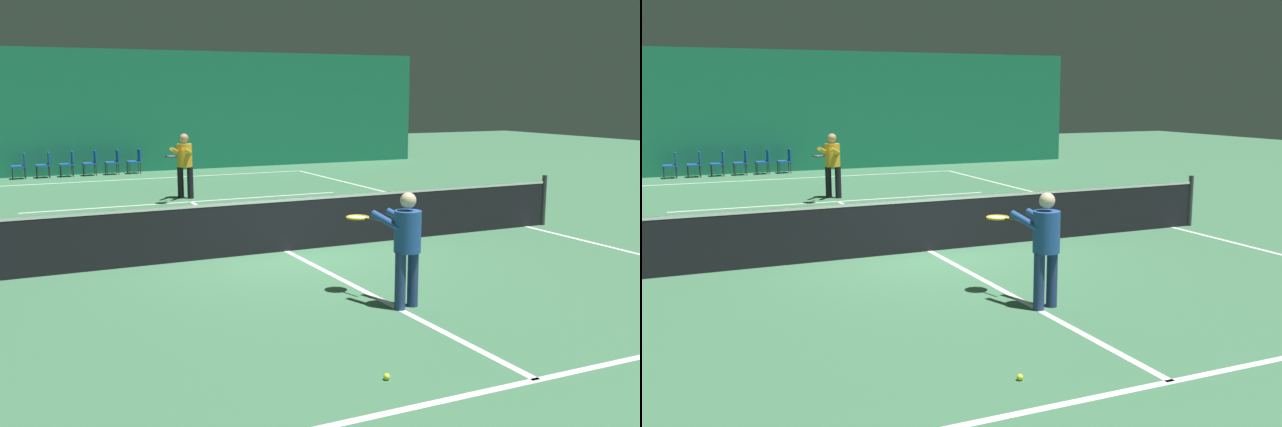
% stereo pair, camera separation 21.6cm
% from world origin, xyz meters
% --- Properties ---
extents(ground_plane, '(60.00, 60.00, 0.00)m').
position_xyz_m(ground_plane, '(0.00, 0.00, 0.00)').
color(ground_plane, '#3D704C').
extents(backdrop_curtain, '(23.00, 0.12, 4.27)m').
position_xyz_m(backdrop_curtain, '(0.00, 14.15, 2.13)').
color(backdrop_curtain, '#196B4C').
rests_on(backdrop_curtain, ground).
extents(court_line_baseline_far, '(11.00, 0.10, 0.00)m').
position_xyz_m(court_line_baseline_far, '(0.00, 11.90, 0.00)').
color(court_line_baseline_far, white).
rests_on(court_line_baseline_far, ground).
extents(court_line_service_far, '(8.25, 0.10, 0.00)m').
position_xyz_m(court_line_service_far, '(0.00, 6.40, 0.00)').
color(court_line_service_far, white).
rests_on(court_line_service_far, ground).
extents(court_line_service_near, '(8.25, 0.10, 0.00)m').
position_xyz_m(court_line_service_near, '(0.00, -6.40, 0.00)').
color(court_line_service_near, white).
rests_on(court_line_service_near, ground).
extents(court_line_sideline_right, '(0.10, 23.80, 0.00)m').
position_xyz_m(court_line_sideline_right, '(5.50, 0.00, 0.00)').
color(court_line_sideline_right, white).
rests_on(court_line_sideline_right, ground).
extents(court_line_centre, '(0.10, 12.80, 0.00)m').
position_xyz_m(court_line_centre, '(0.00, 0.00, 0.00)').
color(court_line_centre, white).
rests_on(court_line_centre, ground).
extents(tennis_net, '(12.00, 0.10, 1.07)m').
position_xyz_m(tennis_net, '(0.00, 0.00, 0.51)').
color(tennis_net, black).
rests_on(tennis_net, ground).
extents(player_near, '(0.65, 1.34, 1.54)m').
position_xyz_m(player_near, '(0.10, -3.76, 0.90)').
color(player_near, navy).
rests_on(player_near, ground).
extents(player_far, '(1.06, 1.35, 1.72)m').
position_xyz_m(player_far, '(0.03, 7.04, 1.00)').
color(player_far, black).
rests_on(player_far, ground).
extents(courtside_chair_0, '(0.44, 0.44, 0.84)m').
position_xyz_m(courtside_chair_0, '(-3.67, 13.60, 0.49)').
color(courtside_chair_0, '#2D2D2D').
rests_on(courtside_chair_0, ground).
extents(courtside_chair_1, '(0.44, 0.44, 0.84)m').
position_xyz_m(courtside_chair_1, '(-2.93, 13.60, 0.49)').
color(courtside_chair_1, '#2D2D2D').
rests_on(courtside_chair_1, ground).
extents(courtside_chair_2, '(0.44, 0.44, 0.84)m').
position_xyz_m(courtside_chair_2, '(-2.19, 13.60, 0.49)').
color(courtside_chair_2, '#2D2D2D').
rests_on(courtside_chair_2, ground).
extents(courtside_chair_3, '(0.44, 0.44, 0.84)m').
position_xyz_m(courtside_chair_3, '(-1.45, 13.60, 0.49)').
color(courtside_chair_3, '#2D2D2D').
rests_on(courtside_chair_3, ground).
extents(courtside_chair_4, '(0.44, 0.44, 0.84)m').
position_xyz_m(courtside_chair_4, '(-0.70, 13.60, 0.49)').
color(courtside_chair_4, '#2D2D2D').
rests_on(courtside_chair_4, ground).
extents(courtside_chair_5, '(0.44, 0.44, 0.84)m').
position_xyz_m(courtside_chair_5, '(0.04, 13.60, 0.49)').
color(courtside_chair_5, '#2D2D2D').
rests_on(courtside_chair_5, ground).
extents(tennis_ball, '(0.07, 0.07, 0.07)m').
position_xyz_m(tennis_ball, '(-1.34, -5.75, 0.03)').
color(tennis_ball, '#D1DB33').
rests_on(tennis_ball, ground).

